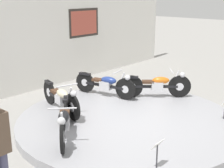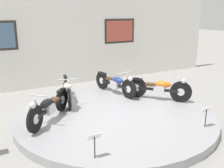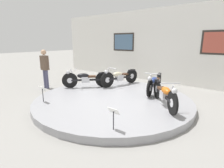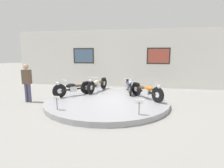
# 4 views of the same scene
# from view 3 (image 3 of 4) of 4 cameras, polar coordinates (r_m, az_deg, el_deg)

# --- Properties ---
(ground_plane) EXTENTS (60.00, 60.00, 0.00)m
(ground_plane) POSITION_cam_3_polar(r_m,az_deg,el_deg) (6.08, 0.35, -6.02)
(ground_plane) COLOR gray
(display_platform) EXTENTS (5.22, 5.22, 0.20)m
(display_platform) POSITION_cam_3_polar(r_m,az_deg,el_deg) (6.05, 0.35, -5.15)
(display_platform) COLOR #99999E
(display_platform) RESTS_ON ground_plane
(back_wall) EXTENTS (14.00, 0.22, 3.65)m
(back_wall) POSITION_cam_3_polar(r_m,az_deg,el_deg) (9.25, 16.62, 11.82)
(back_wall) COLOR white
(back_wall) RESTS_ON ground_plane
(motorcycle_black) EXTENTS (1.40, 1.48, 0.79)m
(motorcycle_black) POSITION_cam_3_polar(r_m,az_deg,el_deg) (7.25, -8.65, 1.84)
(motorcycle_black) COLOR black
(motorcycle_black) RESTS_ON display_platform
(motorcycle_cream) EXTENTS (0.65, 1.94, 0.80)m
(motorcycle_cream) POSITION_cam_3_polar(r_m,az_deg,el_deg) (7.52, 2.41, 2.46)
(motorcycle_cream) COLOR black
(motorcycle_cream) RESTS_ON display_platform
(motorcycle_blue) EXTENTS (0.57, 1.93, 0.78)m
(motorcycle_blue) POSITION_cam_3_polar(r_m,az_deg,el_deg) (6.70, 13.69, 0.54)
(motorcycle_blue) COLOR black
(motorcycle_blue) RESTS_ON display_platform
(motorcycle_orange) EXTENTS (1.35, 1.53, 0.79)m
(motorcycle_orange) POSITION_cam_3_polar(r_m,az_deg,el_deg) (5.34, 16.77, -2.95)
(motorcycle_orange) COLOR black
(motorcycle_orange) RESTS_ON display_platform
(info_placard_front_left) EXTENTS (0.26, 0.11, 0.51)m
(info_placard_front_left) POSITION_cam_3_polar(r_m,az_deg,el_deg) (5.87, -21.76, -2.03)
(info_placard_front_left) COLOR #333338
(info_placard_front_left) RESTS_ON display_platform
(info_placard_front_centre) EXTENTS (0.26, 0.11, 0.51)m
(info_placard_front_centre) POSITION_cam_3_polar(r_m,az_deg,el_deg) (3.77, 0.49, -9.71)
(info_placard_front_centre) COLOR #333338
(info_placard_front_centre) RESTS_ON display_platform
(visitor_standing) EXTENTS (0.36, 0.23, 1.71)m
(visitor_standing) POSITION_cam_3_polar(r_m,az_deg,el_deg) (8.24, -21.08, 5.30)
(visitor_standing) COLOR #4C4C6B
(visitor_standing) RESTS_ON ground_plane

